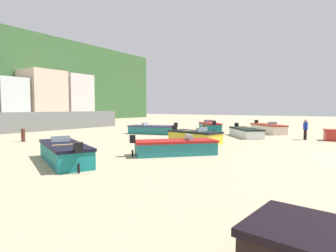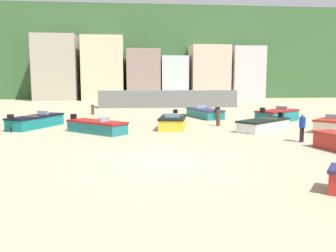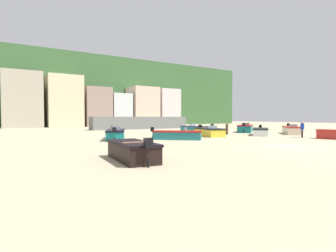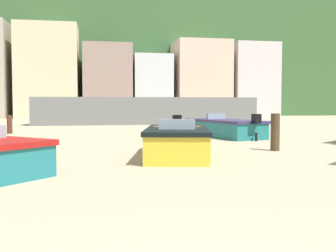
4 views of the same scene
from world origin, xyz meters
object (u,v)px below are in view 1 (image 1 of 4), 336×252
Objects in this scene: boat_teal_0 at (176,147)px; boat_teal_9 at (65,153)px; boat_cream_4 at (268,129)px; beach_walker_distant at (305,128)px; boat_teal_3 at (152,130)px; boat_teal_6 at (210,127)px; mooring_post_mid_beach at (23,135)px; boat_white_2 at (245,132)px; boat_yellow_8 at (195,136)px; mooring_post_near_water at (205,130)px.

boat_teal_9 reaches higher than boat_teal_0.
boat_cream_4 is 21.05m from boat_teal_9.
boat_cream_4 is 2.82× the size of beach_walker_distant.
boat_teal_6 is (5.36, -3.53, 0.07)m from boat_teal_3.
boat_teal_3 is 1.08× the size of boat_cream_4.
beach_walker_distant is at bearing 89.47° from boat_cream_4.
beach_walker_distant reaches higher than boat_teal_6.
boat_teal_0 reaches higher than mooring_post_mid_beach.
boat_white_2 is 0.89× the size of boat_teal_9.
boat_teal_3 is 6.42m from boat_teal_6.
boat_yellow_8 is at bearing -107.50° from boat_teal_6.
boat_teal_0 is 0.96× the size of boat_teal_6.
boat_teal_0 is at bearing -82.84° from mooring_post_mid_beach.
beach_walker_distant is at bearing 146.23° from boat_white_2.
boat_white_2 is at bearing 12.65° from boat_teal_9.
boat_teal_0 is 4.37× the size of mooring_post_mid_beach.
boat_teal_6 is 2.72× the size of beach_walker_distant.
boat_cream_4 is (7.22, -9.05, 0.04)m from boat_teal_3.
boat_white_2 is 8.74m from boat_teal_3.
beach_walker_distant is (-4.38, -4.00, 0.49)m from boat_cream_4.
mooring_post_near_water is at bearing -106.48° from boat_teal_3.
mooring_post_near_water reaches higher than boat_white_2.
boat_teal_6 is 18.95m from boat_teal_9.
boat_yellow_8 is at bearing -57.80° from mooring_post_mid_beach.
mooring_post_near_water is at bearing 21.87° from boat_teal_9.
boat_yellow_8 is at bearing 150.59° from boat_teal_0.
beach_walker_distant is (11.71, -4.62, 0.55)m from boat_teal_0.
mooring_post_mid_beach is at bearing -152.54° from boat_teal_6.
boat_white_2 is 3.69m from mooring_post_near_water.
boat_teal_3 reaches higher than mooring_post_mid_beach.
mooring_post_near_water is (-2.53, 2.67, 0.23)m from boat_white_2.
boat_yellow_8 is 3.65m from mooring_post_near_water.
boat_white_2 is 3.64× the size of mooring_post_near_water.
boat_teal_6 is 0.87× the size of boat_teal_9.
boat_teal_9 is 13.36m from mooring_post_near_water.
boat_teal_3 is (8.88, 8.43, 0.01)m from boat_teal_0.
boat_teal_9 is 5.23× the size of mooring_post_mid_beach.
boat_teal_3 is 1.12× the size of boat_teal_6.
boat_teal_0 is at bearing -107.90° from boat_teal_6.
boat_teal_9 is (-15.89, 3.06, 0.06)m from boat_white_2.
beach_walker_distant reaches higher than boat_teal_0.
boat_cream_4 reaches higher than boat_white_2.
boat_teal_0 is 5.49m from boat_yellow_8.
boat_white_2 is 17.90m from mooring_post_mid_beach.
boat_yellow_8 is (-10.88, 2.34, -0.02)m from boat_cream_4.
boat_teal_9 is 4.07× the size of mooring_post_near_water.
boat_teal_6 reaches higher than boat_teal_3.
mooring_post_near_water is (-7.36, 3.31, 0.16)m from boat_cream_4.
mooring_post_near_water is at bearing 149.44° from boat_teal_0.
mooring_post_near_water is (13.35, -0.39, 0.17)m from boat_teal_9.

